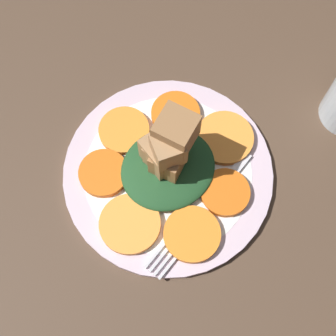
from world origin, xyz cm
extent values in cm
cube|color=#4C3828|center=(0.00, 0.00, 1.00)|extent=(120.00, 120.00, 2.00)
cylinder|color=silver|center=(0.00, 0.00, 2.50)|extent=(25.63, 25.63, 1.00)
cylinder|color=white|center=(0.00, 0.00, 2.55)|extent=(20.50, 20.50, 1.00)
cylinder|color=orange|center=(-1.99, 7.33, 3.53)|extent=(6.35, 6.35, 0.86)
cylinder|color=orange|center=(-6.87, 3.62, 3.53)|extent=(6.03, 6.03, 0.86)
cylinder|color=orange|center=(-7.24, -3.49, 3.53)|extent=(7.16, 7.16, 0.86)
cylinder|color=orange|center=(-1.72, -8.21, 3.53)|extent=(6.63, 6.63, 0.86)
cylinder|color=orange|center=(4.32, -5.97, 3.53)|extent=(5.90, 5.90, 0.86)
cylinder|color=orange|center=(8.21, -0.12, 3.53)|extent=(7.15, 7.15, 0.86)
cylinder|color=orange|center=(4.73, 6.00, 3.53)|extent=(6.21, 6.21, 0.86)
ellipsoid|color=#1E4723|center=(0.00, 0.00, 4.01)|extent=(11.60, 10.44, 1.83)
cube|color=#9E754C|center=(0.44, 1.08, 6.99)|extent=(4.57, 4.57, 4.13)
cube|color=#9E754C|center=(-0.05, 0.86, 6.75)|extent=(4.66, 4.66, 3.64)
cube|color=olive|center=(-0.39, 0.42, 6.67)|extent=(4.82, 4.82, 3.49)
cube|color=#9E754C|center=(-0.19, 0.43, 9.87)|extent=(3.84, 3.84, 3.30)
cube|color=olive|center=(1.54, 0.90, 10.98)|extent=(5.52, 5.52, 4.03)
cube|color=silver|center=(3.80, -5.34, 3.30)|extent=(11.90, 5.27, 0.40)
cube|color=silver|center=(-2.66, -7.71, 3.30)|extent=(2.19, 2.68, 0.40)
cube|color=silver|center=(-5.28, -9.74, 3.30)|extent=(4.65, 1.96, 0.40)
cube|color=silver|center=(-5.51, -9.12, 3.30)|extent=(4.65, 1.96, 0.40)
cube|color=silver|center=(-5.74, -8.49, 3.30)|extent=(4.65, 1.96, 0.40)
cube|color=silver|center=(-5.98, -7.87, 3.30)|extent=(4.65, 1.96, 0.40)
camera|label=1|loc=(-10.37, -17.27, 56.20)|focal=50.00mm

